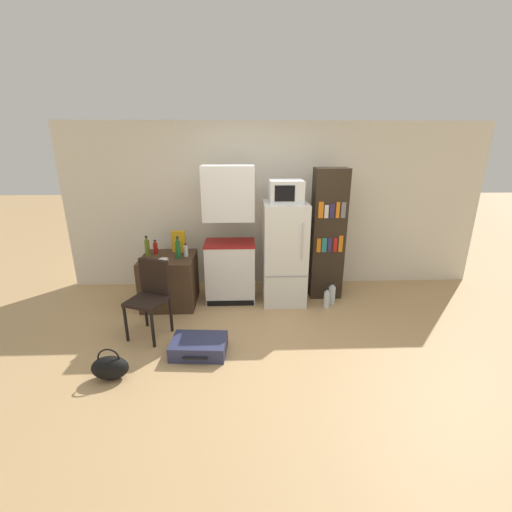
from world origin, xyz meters
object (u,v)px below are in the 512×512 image
at_px(chair, 151,291).
at_px(bottle_olive_oil, 147,248).
at_px(bottle_green_tall, 178,249).
at_px(handbag, 110,367).
at_px(microwave, 286,191).
at_px(bottle_ketchup_red, 155,248).
at_px(water_bottle_front, 327,299).
at_px(refrigerator, 284,253).
at_px(bowl, 163,260).
at_px(cereal_box, 179,241).
at_px(suitcase_large_flat, 199,346).
at_px(side_table, 170,280).
at_px(water_bottle_middle, 332,295).
at_px(bookshelf, 328,235).
at_px(kitchen_hutch, 230,240).
at_px(bottle_clear_short, 186,251).

bearing_deg(chair, bottle_olive_oil, 127.32).
relative_size(bottle_green_tall, handbag, 0.85).
bearing_deg(bottle_olive_oil, microwave, 0.46).
xyz_separation_m(bottle_green_tall, chair, (-0.21, -0.72, -0.29)).
distance_m(bottle_ketchup_red, water_bottle_front, 2.51).
xyz_separation_m(refrigerator, bowl, (-1.64, -0.26, 0.01)).
distance_m(bowl, cereal_box, 0.47).
height_order(refrigerator, bowl, refrigerator).
xyz_separation_m(refrigerator, suitcase_large_flat, (-1.07, -1.31, -0.64)).
distance_m(suitcase_large_flat, water_bottle_front, 1.95).
bearing_deg(side_table, chair, -93.14).
height_order(bottle_green_tall, bowl, bottle_green_tall).
bearing_deg(bottle_olive_oil, chair, -74.39).
xyz_separation_m(water_bottle_front, water_bottle_middle, (0.10, 0.12, 0.01)).
relative_size(bookshelf, bottle_olive_oil, 6.53).
bearing_deg(bottle_olive_oil, water_bottle_front, -5.85).
bearing_deg(water_bottle_front, chair, -165.47).
distance_m(refrigerator, water_bottle_front, 0.87).
xyz_separation_m(side_table, handbag, (-0.26, -1.65, -0.23)).
distance_m(bottle_ketchup_red, cereal_box, 0.33).
bearing_deg(microwave, bottle_green_tall, -175.01).
height_order(side_table, chair, chair).
relative_size(suitcase_large_flat, handbag, 1.72).
bearing_deg(cereal_box, handbag, -101.64).
bearing_deg(microwave, bottle_olive_oil, -179.54).
bearing_deg(kitchen_hutch, chair, -134.49).
relative_size(bottle_clear_short, bottle_green_tall, 0.61).
xyz_separation_m(microwave, cereal_box, (-1.50, 0.18, -0.73)).
relative_size(microwave, water_bottle_front, 1.51).
bearing_deg(bottle_clear_short, bottle_olive_oil, 176.11).
height_order(bottle_clear_short, cereal_box, cereal_box).
bearing_deg(water_bottle_middle, bowl, -177.36).
bearing_deg(refrigerator, suitcase_large_flat, -129.40).
bearing_deg(bottle_ketchup_red, kitchen_hutch, -0.96).
bearing_deg(water_bottle_middle, chair, -163.31).
bearing_deg(bottle_ketchup_red, bottle_green_tall, -30.35).
bearing_deg(kitchen_hutch, suitcase_large_flat, -102.60).
bearing_deg(bottle_green_tall, kitchen_hutch, 15.52).
relative_size(kitchen_hutch, handbag, 5.33).
distance_m(refrigerator, bottle_clear_short, 1.37).
height_order(microwave, bottle_green_tall, microwave).
xyz_separation_m(refrigerator, bottle_olive_oil, (-1.90, -0.02, 0.11)).
bearing_deg(side_table, bottle_olive_oil, 172.39).
xyz_separation_m(suitcase_large_flat, water_bottle_middle, (1.75, 1.16, 0.05)).
distance_m(kitchen_hutch, refrigerator, 0.79).
relative_size(side_table, handbag, 2.00).
relative_size(kitchen_hutch, bottle_ketchup_red, 9.55).
bearing_deg(microwave, kitchen_hutch, 175.21).
xyz_separation_m(microwave, bottle_green_tall, (-1.46, -0.13, -0.75)).
height_order(kitchen_hutch, cereal_box, kitchen_hutch).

